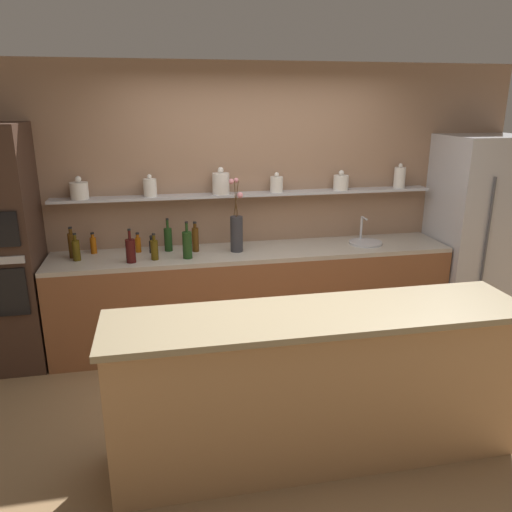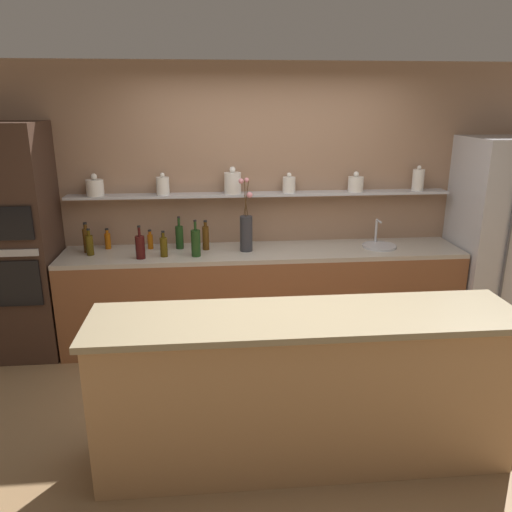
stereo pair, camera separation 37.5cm
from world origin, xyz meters
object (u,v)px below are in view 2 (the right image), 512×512
(flower_vase, at_px, (246,230))
(bottle_oil_4, at_px, (90,245))
(sink_fixture, at_px, (379,245))
(bottle_spirit_6, at_px, (87,240))
(bottle_wine_3, at_px, (140,247))
(refrigerator, at_px, (499,240))
(bottle_wine_7, at_px, (196,243))
(bottle_wine_5, at_px, (179,237))
(bottle_oil_8, at_px, (164,246))
(bottle_sauce_2, at_px, (108,240))
(bottle_spirit_9, at_px, (206,237))
(oven_tower, at_px, (17,243))
(bottle_sauce_0, at_px, (150,241))
(bottle_sauce_1, at_px, (163,243))

(flower_vase, height_order, bottle_oil_4, flower_vase)
(sink_fixture, xyz_separation_m, bottle_spirit_6, (-2.73, 0.08, 0.10))
(bottle_wine_3, relative_size, bottle_spirit_6, 1.07)
(refrigerator, bearing_deg, bottle_wine_7, -178.27)
(bottle_wine_7, bearing_deg, bottle_wine_5, 121.40)
(sink_fixture, xyz_separation_m, bottle_wine_3, (-2.21, -0.16, 0.09))
(bottle_wine_7, xyz_separation_m, bottle_oil_8, (-0.29, 0.01, -0.03))
(bottle_sauce_2, xyz_separation_m, bottle_wine_5, (0.67, -0.05, 0.03))
(bottle_oil_8, bearing_deg, flower_vase, 8.56)
(bottle_spirit_6, distance_m, bottle_spirit_9, 1.08)
(refrigerator, distance_m, bottle_wine_5, 3.06)
(bottle_wine_7, height_order, bottle_oil_8, bottle_wine_7)
(bottle_wine_3, distance_m, bottle_wine_7, 0.49)
(sink_fixture, bearing_deg, flower_vase, -179.54)
(oven_tower, relative_size, bottle_wine_5, 6.78)
(bottle_sauce_2, height_order, bottle_oil_8, bottle_oil_8)
(bottle_spirit_9, bearing_deg, bottle_wine_3, -158.76)
(oven_tower, height_order, bottle_wine_7, oven_tower)
(sink_fixture, relative_size, bottle_spirit_9, 1.14)
(sink_fixture, bearing_deg, bottle_sauce_0, 176.39)
(bottle_wine_3, distance_m, bottle_oil_4, 0.49)
(refrigerator, distance_m, flower_vase, 2.44)
(bottle_spirit_6, height_order, bottle_spirit_9, same)
(bottle_sauce_0, relative_size, bottle_wine_7, 0.55)
(bottle_sauce_2, bearing_deg, bottle_oil_8, -28.83)
(bottle_sauce_0, bearing_deg, bottle_oil_4, -163.68)
(bottle_oil_4, bearing_deg, oven_tower, 179.64)
(refrigerator, height_order, bottle_wine_3, refrigerator)
(sink_fixture, height_order, bottle_wine_3, bottle_wine_3)
(bottle_oil_4, xyz_separation_m, bottle_spirit_9, (1.04, 0.08, 0.02))
(bottle_sauce_0, relative_size, bottle_wine_5, 0.60)
(bottle_wine_5, relative_size, bottle_spirit_9, 1.10)
(sink_fixture, distance_m, bottle_spirit_6, 2.73)
(bottle_sauce_2, xyz_separation_m, bottle_spirit_9, (0.92, -0.12, 0.04))
(bottle_wine_7, bearing_deg, refrigerator, 1.73)
(bottle_wine_3, relative_size, bottle_wine_7, 0.90)
(refrigerator, height_order, bottle_sauce_0, refrigerator)
(bottle_sauce_0, distance_m, bottle_oil_4, 0.54)
(sink_fixture, distance_m, bottle_oil_4, 2.68)
(flower_vase, bearing_deg, bottle_wine_3, -170.87)
(bottle_sauce_0, height_order, bottle_sauce_1, bottle_sauce_0)
(bottle_sauce_2, height_order, bottle_wine_3, bottle_wine_3)
(bottle_sauce_1, bearing_deg, oven_tower, -175.38)
(refrigerator, distance_m, bottle_sauce_1, 3.21)
(oven_tower, xyz_separation_m, bottle_spirit_9, (1.66, 0.07, -0.00))
(bottle_sauce_1, bearing_deg, bottle_oil_4, -170.59)
(bottle_sauce_1, relative_size, bottle_wine_7, 0.49)
(sink_fixture, relative_size, bottle_wine_5, 1.04)
(bottle_sauce_0, relative_size, bottle_spirit_6, 0.66)
(sink_fixture, bearing_deg, bottle_wine_3, -175.81)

